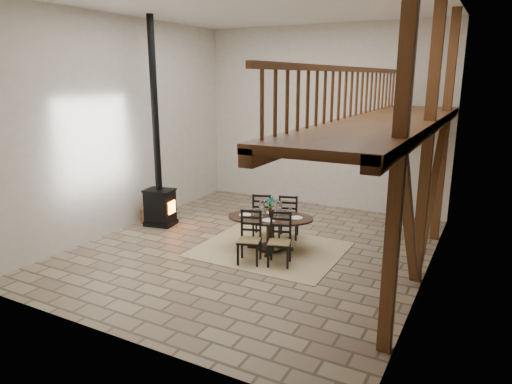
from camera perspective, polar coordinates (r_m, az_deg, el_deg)
The scene contains 7 objects.
ground at distance 10.00m, azimuth -0.27°, elevation -7.01°, with size 8.00×8.00×0.00m, color gray.
room_shell at distance 8.84m, azimuth 6.61°, elevation 10.18°, with size 7.02×8.02×5.01m.
rug at distance 9.91m, azimuth 1.79°, elevation -7.17°, with size 3.00×2.50×0.02m, color tan.
dining_table at distance 9.76m, azimuth 1.81°, elevation -4.87°, with size 2.07×2.24×1.17m.
wood_stove at distance 11.48m, azimuth -12.06°, elevation 1.27°, with size 0.78×0.64×5.00m.
log_basket at distance 11.95m, azimuth -12.83°, elevation -2.76°, with size 0.57×0.57×0.47m.
log_stack at distance 12.16m, azimuth -11.43°, elevation -2.57°, with size 0.42×0.51×0.34m.
Camera 1 is at (4.43, -8.20, 3.63)m, focal length 32.00 mm.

